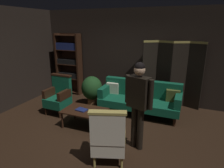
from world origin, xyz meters
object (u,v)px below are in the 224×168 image
(bookshelf, at_px, (69,62))
(coffee_table, at_px, (85,112))
(armchair_gilt_accent, at_px, (108,137))
(armchair_wing_left, at_px, (59,96))
(standing_figure, at_px, (138,99))
(folding_screen, at_px, (171,73))
(book_navy_cloth, at_px, (82,110))
(potted_plant, at_px, (92,89))
(velvet_couch, at_px, (140,97))

(bookshelf, xyz_separation_m, coffee_table, (1.69, -1.95, -0.71))
(armchair_gilt_accent, bearing_deg, armchair_wing_left, 146.37)
(bookshelf, distance_m, armchair_gilt_accent, 3.98)
(standing_figure, bearing_deg, folding_screen, 81.91)
(coffee_table, xyz_separation_m, book_navy_cloth, (-0.06, -0.03, 0.06))
(coffee_table, xyz_separation_m, standing_figure, (1.35, -0.34, 0.65))
(armchair_wing_left, bearing_deg, armchair_gilt_accent, -33.63)
(potted_plant, bearing_deg, armchair_gilt_accent, -55.97)
(armchair_wing_left, bearing_deg, standing_figure, -17.77)
(bookshelf, relative_size, armchair_gilt_accent, 1.97)
(armchair_wing_left, bearing_deg, potted_plant, 50.55)
(standing_figure, bearing_deg, velvet_couch, 102.13)
(standing_figure, xyz_separation_m, book_navy_cloth, (-1.41, 0.31, -0.59))
(potted_plant, bearing_deg, bookshelf, 148.42)
(potted_plant, bearing_deg, velvet_couch, 1.49)
(folding_screen, bearing_deg, armchair_gilt_accent, -102.99)
(standing_figure, relative_size, book_navy_cloth, 6.72)
(bookshelf, xyz_separation_m, standing_figure, (3.03, -2.29, -0.06))
(potted_plant, xyz_separation_m, book_navy_cloth, (0.36, -1.21, -0.09))
(velvet_couch, bearing_deg, armchair_wing_left, -159.04)
(coffee_table, bearing_deg, armchair_gilt_accent, -42.96)
(coffee_table, bearing_deg, standing_figure, -14.18)
(armchair_wing_left, bearing_deg, coffee_table, -22.24)
(folding_screen, distance_m, potted_plant, 2.33)
(potted_plant, bearing_deg, book_navy_cloth, -73.42)
(coffee_table, relative_size, book_navy_cloth, 3.95)
(armchair_wing_left, height_order, potted_plant, armchair_wing_left)
(folding_screen, xyz_separation_m, armchair_wing_left, (-2.72, -1.64, -0.50))
(velvet_couch, height_order, armchair_gilt_accent, armchair_gilt_accent)
(armchair_wing_left, xyz_separation_m, standing_figure, (2.38, -0.76, 0.54))
(folding_screen, height_order, velvet_couch, folding_screen)
(folding_screen, bearing_deg, bookshelf, -178.12)
(velvet_couch, height_order, book_navy_cloth, velvet_couch)
(standing_figure, xyz_separation_m, potted_plant, (-1.77, 1.51, -0.51))
(folding_screen, height_order, bookshelf, bookshelf)
(standing_figure, distance_m, potted_plant, 2.38)
(bookshelf, height_order, armchair_wing_left, bookshelf)
(armchair_wing_left, distance_m, standing_figure, 2.56)
(velvet_couch, relative_size, armchair_wing_left, 2.04)
(armchair_gilt_accent, relative_size, book_navy_cloth, 4.11)
(armchair_wing_left, distance_m, book_navy_cloth, 1.08)
(armchair_wing_left, height_order, standing_figure, standing_figure)
(coffee_table, height_order, potted_plant, potted_plant)
(book_navy_cloth, bearing_deg, armchair_gilt_accent, -40.20)
(book_navy_cloth, bearing_deg, standing_figure, -12.27)
(coffee_table, relative_size, standing_figure, 0.59)
(potted_plant, bearing_deg, armchair_wing_left, -129.45)
(folding_screen, xyz_separation_m, standing_figure, (-0.34, -2.40, 0.04))
(velvet_couch, distance_m, book_navy_cloth, 1.64)
(armchair_wing_left, bearing_deg, book_navy_cloth, -25.15)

